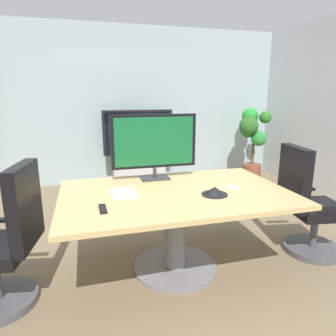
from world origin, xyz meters
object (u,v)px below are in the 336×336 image
at_px(potted_plant, 252,136).
at_px(conference_table, 176,211).
at_px(office_chair_left, 5,249).
at_px(office_chair_right, 307,210).
at_px(conference_phone, 215,191).
at_px(tv_monitor, 154,143).
at_px(wall_display_unit, 139,160).
at_px(remote_control, 103,209).

bearing_deg(potted_plant, conference_table, -131.77).
distance_m(office_chair_left, office_chair_right, 2.69).
relative_size(office_chair_right, conference_phone, 4.95).
distance_m(office_chair_right, conference_phone, 1.11).
relative_size(office_chair_right, potted_plant, 0.82).
distance_m(office_chair_left, conference_phone, 1.66).
xyz_separation_m(office_chair_left, potted_plant, (3.54, 2.59, 0.37)).
bearing_deg(potted_plant, conference_phone, -125.96).
bearing_deg(conference_phone, conference_table, 149.09).
bearing_deg(conference_table, tv_monitor, 100.76).
bearing_deg(wall_display_unit, office_chair_right, -66.81).
xyz_separation_m(conference_table, office_chair_left, (-1.34, -0.13, -0.11)).
relative_size(office_chair_right, wall_display_unit, 0.83).
relative_size(conference_phone, remote_control, 1.29).
height_order(office_chair_right, conference_phone, office_chair_right).
height_order(office_chair_left, wall_display_unit, wall_display_unit).
height_order(conference_table, conference_phone, conference_phone).
bearing_deg(wall_display_unit, conference_phone, -87.23).
xyz_separation_m(wall_display_unit, potted_plant, (2.05, -0.27, 0.39)).
xyz_separation_m(conference_table, office_chair_right, (1.34, -0.06, -0.11)).
bearing_deg(tv_monitor, potted_plant, 41.43).
bearing_deg(remote_control, conference_table, 21.16).
distance_m(tv_monitor, wall_display_unit, 2.39).
bearing_deg(wall_display_unit, tv_monitor, -95.81).
bearing_deg(potted_plant, office_chair_left, -143.83).
relative_size(potted_plant, conference_phone, 6.02).
relative_size(office_chair_right, remote_control, 6.41).
distance_m(wall_display_unit, potted_plant, 2.10).
distance_m(conference_table, conference_phone, 0.40).
distance_m(tv_monitor, remote_control, 0.97).
distance_m(tv_monitor, conference_phone, 0.79).
bearing_deg(office_chair_left, conference_phone, 97.99).
height_order(office_chair_left, office_chair_right, same).
xyz_separation_m(office_chair_right, remote_control, (-1.98, -0.20, 0.30)).
bearing_deg(wall_display_unit, conference_table, -93.10).
xyz_separation_m(office_chair_right, conference_phone, (-1.05, -0.11, 0.32)).
bearing_deg(wall_display_unit, potted_plant, -7.37).
bearing_deg(potted_plant, wall_display_unit, 172.63).
bearing_deg(tv_monitor, conference_table, -79.24).
bearing_deg(potted_plant, remote_control, -136.09).
relative_size(office_chair_left, wall_display_unit, 0.83).
bearing_deg(conference_table, office_chair_right, -2.70).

